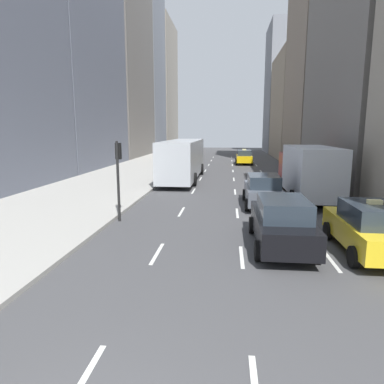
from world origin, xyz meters
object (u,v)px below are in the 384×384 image
(taxi_second, at_px, (370,228))
(box_truck, at_px, (307,170))
(sedan_silver_behind, at_px, (282,222))
(traffic_light_pole, at_px, (118,168))
(taxi_lead, at_px, (244,157))
(sedan_black_near, at_px, (263,190))
(city_bus, at_px, (183,158))

(taxi_second, relative_size, box_truck, 0.52)
(sedan_silver_behind, height_order, traffic_light_pole, traffic_light_pole)
(traffic_light_pole, bearing_deg, taxi_lead, 76.04)
(sedan_silver_behind, xyz_separation_m, traffic_light_pole, (-6.75, 2.88, 1.51))
(sedan_black_near, height_order, sedan_silver_behind, sedan_silver_behind)
(taxi_lead, xyz_separation_m, taxi_second, (2.80, -30.38, 0.00))
(sedan_black_near, xyz_separation_m, city_bus, (-5.61, 9.54, 0.91))
(city_bus, relative_size, traffic_light_pole, 3.22)
(sedan_black_near, bearing_deg, traffic_light_pole, -150.80)
(taxi_lead, relative_size, taxi_second, 1.00)
(sedan_black_near, bearing_deg, box_truck, 40.02)
(taxi_second, xyz_separation_m, traffic_light_pole, (-9.55, 3.24, 1.53))
(taxi_lead, relative_size, city_bus, 0.38)
(taxi_lead, relative_size, sedan_black_near, 0.97)
(sedan_silver_behind, distance_m, city_bus, 17.16)
(taxi_lead, bearing_deg, city_bus, -112.09)
(sedan_black_near, xyz_separation_m, box_truck, (2.80, 2.35, 0.83))
(city_bus, xyz_separation_m, traffic_light_pole, (-1.14, -13.31, 0.62))
(city_bus, relative_size, box_truck, 1.38)
(taxi_lead, relative_size, sedan_silver_behind, 0.91)
(box_truck, height_order, traffic_light_pole, traffic_light_pole)
(traffic_light_pole, bearing_deg, sedan_black_near, 29.20)
(city_bus, bearing_deg, taxi_lead, 67.91)
(sedan_black_near, relative_size, box_truck, 0.54)
(taxi_second, xyz_separation_m, sedan_silver_behind, (-2.80, 0.36, 0.02))
(taxi_second, bearing_deg, traffic_light_pole, 161.27)
(taxi_lead, height_order, city_bus, city_bus)
(traffic_light_pole, bearing_deg, taxi_second, -18.73)
(city_bus, xyz_separation_m, box_truck, (8.41, -7.19, -0.08))
(city_bus, height_order, box_truck, city_bus)
(taxi_lead, distance_m, box_truck, 21.22)
(sedan_black_near, height_order, traffic_light_pole, traffic_light_pole)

